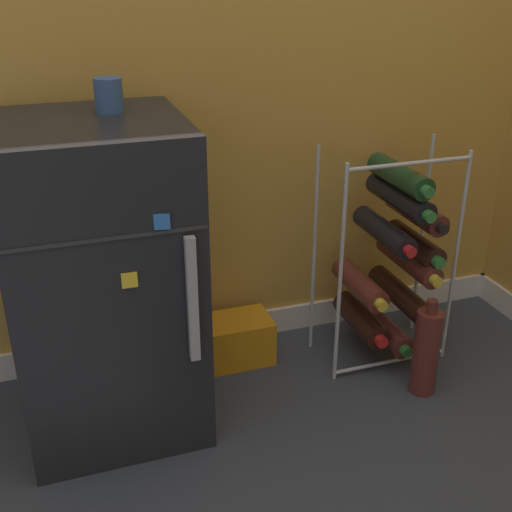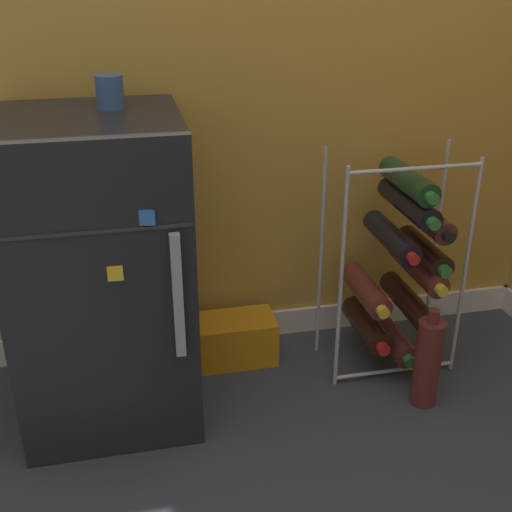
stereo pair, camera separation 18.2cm
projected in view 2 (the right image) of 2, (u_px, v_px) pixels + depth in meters
ground_plane at (297, 437)px, 1.76m from camera, size 14.00×14.00×0.00m
mini_fridge at (102, 274)px, 1.73m from camera, size 0.46×0.50×0.85m
wine_rack at (400, 266)px, 1.97m from camera, size 0.40×0.33×0.70m
soda_box at (235, 339)px, 2.08m from camera, size 0.26×0.15×0.15m
fridge_top_cup at (110, 92)px, 1.60m from camera, size 0.07×0.07×0.08m
loose_bottle_floor at (427, 362)px, 1.85m from camera, size 0.08×0.08×0.31m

